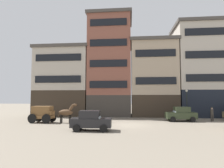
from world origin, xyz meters
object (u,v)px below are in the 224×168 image
Objects in this scene: draft_horse at (67,112)px; sedan_dark at (91,121)px; cargo_wagon at (43,113)px; pedestrian_officer at (212,113)px; sedan_parked_curb at (181,114)px; streetlamp_curbside at (187,100)px.

sedan_dark is at bearing -49.60° from draft_horse.
pedestrian_officer is (20.90, 3.38, -0.17)m from cargo_wagon.
cargo_wagon is 8.30m from sedan_dark.
sedan_parked_curb reaches higher than pedestrian_officer.
streetlamp_curbside is (-2.36, 2.43, 1.69)m from pedestrian_officer.
draft_horse is 16.70m from streetlamp_curbside.
draft_horse is 14.29m from sedan_parked_curb.
cargo_wagon is at bearing -170.80° from pedestrian_officer.
draft_horse is at bearing -159.54° from streetlamp_curbside.
cargo_wagon reaches higher than pedestrian_officer.
cargo_wagon is 1.67× the size of pedestrian_officer.
pedestrian_officer is 3.78m from streetlamp_curbside.
draft_horse is at bearing -169.31° from pedestrian_officer.
pedestrian_officer is (3.97, 0.44, 0.07)m from sedan_parked_curb.
sedan_dark is (3.93, -4.62, -0.36)m from draft_horse.
streetlamp_curbside is at bearing 134.12° from pedestrian_officer.
pedestrian_officer is at bearing -45.88° from streetlamp_curbside.
sedan_parked_curb is at bearing 36.97° from sedan_dark.
cargo_wagon reaches higher than sedan_dark.
cargo_wagon is 0.73× the size of streetlamp_curbside.
streetlamp_curbside reaches higher than draft_horse.
streetlamp_curbside reaches higher than sedan_parked_curb.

